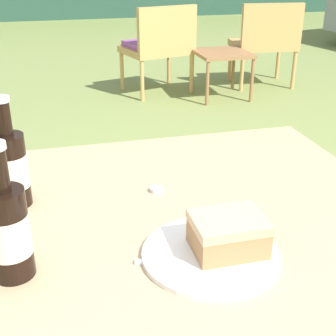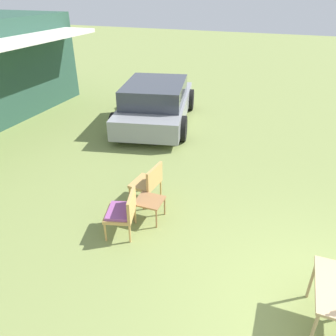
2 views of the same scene
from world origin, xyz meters
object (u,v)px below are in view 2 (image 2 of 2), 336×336
(parked_car, at_px, (156,103))
(wicker_chair_cushioned, at_px, (123,211))
(garden_side_table, at_px, (149,202))
(wicker_chair_plain, at_px, (149,181))

(parked_car, distance_m, wicker_chair_cushioned, 5.35)
(parked_car, distance_m, garden_side_table, 4.95)
(parked_car, bearing_deg, wicker_chair_plain, -172.02)
(parked_car, relative_size, wicker_chair_cushioned, 5.75)
(wicker_chair_plain, distance_m, garden_side_table, 0.59)
(wicker_chair_cushioned, relative_size, wicker_chair_plain, 1.00)
(parked_car, xyz_separation_m, wicker_chair_cushioned, (-5.13, -1.50, -0.19))
(wicker_chair_cushioned, distance_m, wicker_chair_plain, 1.05)
(wicker_chair_cushioned, relative_size, garden_side_table, 1.62)
(parked_car, height_order, wicker_chair_cushioned, parked_car)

